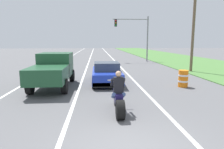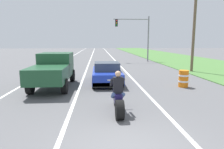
{
  "view_description": "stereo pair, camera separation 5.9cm",
  "coord_description": "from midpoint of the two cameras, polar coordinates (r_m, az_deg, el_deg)",
  "views": [
    {
      "loc": [
        -0.8,
        -4.56,
        2.67
      ],
      "look_at": [
        0.0,
        5.68,
        1.0
      ],
      "focal_mm": 32.44,
      "sensor_mm": 36.0,
      "label": 1
    },
    {
      "loc": [
        -0.74,
        -4.57,
        2.67
      ],
      "look_at": [
        0.0,
        5.68,
        1.0
      ],
      "focal_mm": 32.44,
      "sensor_mm": 36.0,
      "label": 2
    }
  ],
  "objects": [
    {
      "name": "pickup_truck_left_lane_dark_green",
      "position": [
        12.36,
        -16.05,
        1.6
      ],
      "size": [
        2.02,
        4.8,
        1.98
      ],
      "color": "#1E4C2D",
      "rests_on": "ground"
    },
    {
      "name": "lane_stripe_centre_dashed",
      "position": [
        24.73,
        -6.52,
        2.98
      ],
      "size": [
        0.14,
        120.0,
        0.01
      ],
      "primitive_type": "cube",
      "color": "white",
      "rests_on": "ground"
    },
    {
      "name": "grass_verge_right",
      "position": [
        27.78,
        23.1,
        3.03
      ],
      "size": [
        10.0,
        120.0,
        0.06
      ],
      "primitive_type": "cube",
      "color": "#477538",
      "rests_on": "ground"
    },
    {
      "name": "lane_stripe_right_solid",
      "position": [
        24.84,
        1.82,
        3.06
      ],
      "size": [
        0.14,
        120.0,
        0.01
      ],
      "primitive_type": "cube",
      "color": "white",
      "rests_on": "ground"
    },
    {
      "name": "motorcycle_with_rider",
      "position": [
        7.58,
        1.9,
        -6.68
      ],
      "size": [
        0.7,
        2.21,
        1.62
      ],
      "color": "black",
      "rests_on": "ground"
    },
    {
      "name": "traffic_light_mast_near",
      "position": [
        27.74,
        7.26,
        11.92
      ],
      "size": [
        4.79,
        0.34,
        6.0
      ],
      "color": "gray",
      "rests_on": "ground"
    },
    {
      "name": "construction_barrel_nearest",
      "position": [
        12.74,
        19.62,
        -1.1
      ],
      "size": [
        0.58,
        0.58,
        1.0
      ],
      "color": "orange",
      "rests_on": "ground"
    },
    {
      "name": "sports_car_blue",
      "position": [
        13.17,
        -1.35,
        0.32
      ],
      "size": [
        1.84,
        4.3,
        1.37
      ],
      "color": "#1E38B2",
      "rests_on": "ground"
    },
    {
      "name": "utility_pole_roadside",
      "position": [
        19.29,
        22.16,
        11.42
      ],
      "size": [
        0.24,
        0.24,
        7.27
      ],
      "primitive_type": "cylinder",
      "color": "brown",
      "rests_on": "ground"
    },
    {
      "name": "lane_stripe_left_solid",
      "position": [
        25.14,
        -14.75,
        2.83
      ],
      "size": [
        0.14,
        120.0,
        0.01
      ],
      "primitive_type": "cube",
      "color": "white",
      "rests_on": "ground"
    }
  ]
}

